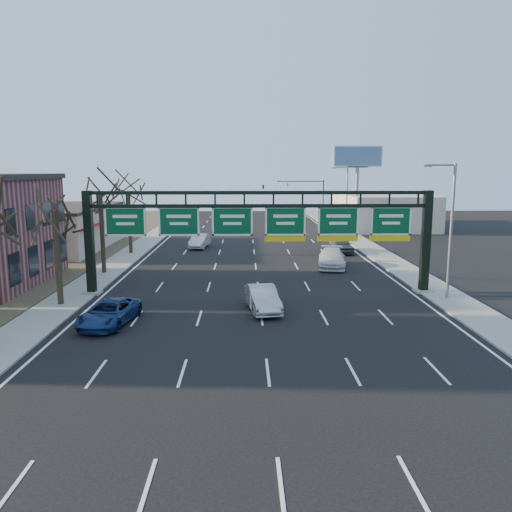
{
  "coord_description": "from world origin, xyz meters",
  "views": [
    {
      "loc": [
        -0.96,
        -26.28,
        8.56
      ],
      "look_at": [
        -0.27,
        4.84,
        3.2
      ],
      "focal_mm": 35.0,
      "sensor_mm": 36.0,
      "label": 1
    }
  ],
  "objects_px": {
    "car_blue_suv": "(109,313)",
    "car_white_wagon": "(332,258)",
    "sign_gantry": "(261,228)",
    "car_silver_sedan": "(263,299)"
  },
  "relations": [
    {
      "from": "car_silver_sedan",
      "to": "car_white_wagon",
      "type": "relative_size",
      "value": 0.82
    },
    {
      "from": "car_blue_suv",
      "to": "car_white_wagon",
      "type": "xyz_separation_m",
      "value": [
        15.37,
        16.4,
        0.14
      ]
    },
    {
      "from": "sign_gantry",
      "to": "car_blue_suv",
      "type": "distance_m",
      "value": 11.94
    },
    {
      "from": "sign_gantry",
      "to": "car_blue_suv",
      "type": "xyz_separation_m",
      "value": [
        -8.76,
        -7.09,
        -3.94
      ]
    },
    {
      "from": "car_silver_sedan",
      "to": "sign_gantry",
      "type": "bearing_deg",
      "value": 80.66
    },
    {
      "from": "sign_gantry",
      "to": "car_blue_suv",
      "type": "bearing_deg",
      "value": -140.99
    },
    {
      "from": "sign_gantry",
      "to": "car_white_wagon",
      "type": "distance_m",
      "value": 12.04
    },
    {
      "from": "sign_gantry",
      "to": "car_white_wagon",
      "type": "relative_size",
      "value": 4.34
    },
    {
      "from": "car_silver_sedan",
      "to": "car_blue_suv",
      "type": "bearing_deg",
      "value": -172.11
    },
    {
      "from": "car_blue_suv",
      "to": "car_silver_sedan",
      "type": "distance_m",
      "value": 9.08
    }
  ]
}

